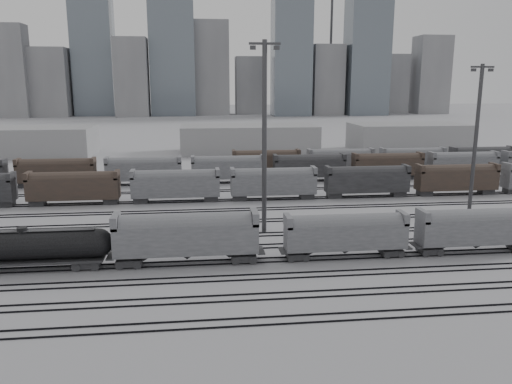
{
  "coord_description": "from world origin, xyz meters",
  "views": [
    {
      "loc": [
        -4.97,
        -53.05,
        19.91
      ],
      "look_at": [
        3.52,
        20.02,
        4.0
      ],
      "focal_mm": 35.0,
      "sensor_mm": 36.0,
      "label": 1
    }
  ],
  "objects": [
    {
      "name": "tracks",
      "position": [
        0.0,
        17.5,
        0.08
      ],
      "size": [
        220.0,
        71.5,
        0.16
      ],
      "color": "black",
      "rests_on": "ground"
    },
    {
      "name": "hopper_car_a",
      "position": [
        -6.53,
        1.0,
        3.55
      ],
      "size": [
        16.09,
        3.2,
        5.75
      ],
      "color": "black",
      "rests_on": "ground"
    },
    {
      "name": "hopper_car_c",
      "position": [
        28.1,
        1.0,
        3.25
      ],
      "size": [
        14.71,
        2.92,
        5.26
      ],
      "color": "black",
      "rests_on": "ground"
    },
    {
      "name": "ground",
      "position": [
        0.0,
        0.0,
        0.0
      ],
      "size": [
        900.0,
        900.0,
        0.0
      ],
      "primitive_type": "plane",
      "color": "silver",
      "rests_on": "ground"
    },
    {
      "name": "light_mast_c",
      "position": [
        3.78,
        12.6,
        13.54
      ],
      "size": [
        4.08,
        0.65,
        25.52
      ],
      "color": "#39393C",
      "rests_on": "ground"
    },
    {
      "name": "tank_car_b",
      "position": [
        -24.02,
        1.0,
        2.7
      ],
      "size": [
        18.87,
        3.15,
        4.66
      ],
      "color": "black",
      "rests_on": "ground"
    },
    {
      "name": "bg_string_mid",
      "position": [
        18.0,
        48.0,
        2.8
      ],
      "size": [
        151.0,
        3.0,
        5.6
      ],
      "color": "black",
      "rests_on": "ground"
    },
    {
      "name": "warehouse_right",
      "position": [
        60.0,
        95.0,
        4.0
      ],
      "size": [
        35.0,
        18.0,
        8.0
      ],
      "primitive_type": "cube",
      "color": "gray",
      "rests_on": "ground"
    },
    {
      "name": "light_mast_d",
      "position": [
        37.72,
        19.56,
        12.17
      ],
      "size": [
        3.67,
        0.59,
        22.93
      ],
      "color": "#39393C",
      "rests_on": "ground"
    },
    {
      "name": "warehouse_mid",
      "position": [
        10.0,
        95.0,
        4.0
      ],
      "size": [
        40.0,
        18.0,
        8.0
      ],
      "primitive_type": "cube",
      "color": "gray",
      "rests_on": "ground"
    },
    {
      "name": "hopper_car_b",
      "position": [
        11.8,
        1.0,
        3.16
      ],
      "size": [
        14.28,
        2.84,
        5.11
      ],
      "color": "black",
      "rests_on": "ground"
    },
    {
      "name": "bg_string_near",
      "position": [
        8.0,
        32.0,
        2.8
      ],
      "size": [
        151.0,
        3.0,
        5.6
      ],
      "color": "gray",
      "rests_on": "ground"
    },
    {
      "name": "crane_right",
      "position": [
        91.26,
        305.0,
        57.39
      ],
      "size": [
        42.0,
        1.8,
        100.0
      ],
      "color": "#39393C",
      "rests_on": "ground"
    },
    {
      "name": "warehouse_left",
      "position": [
        -60.0,
        95.0,
        4.0
      ],
      "size": [
        50.0,
        18.0,
        8.0
      ],
      "primitive_type": "cube",
      "color": "gray",
      "rests_on": "ground"
    },
    {
      "name": "bg_string_far",
      "position": [
        35.5,
        56.0,
        2.8
      ],
      "size": [
        66.0,
        3.0,
        5.6
      ],
      "color": "#43332A",
      "rests_on": "ground"
    },
    {
      "name": "crane_left",
      "position": [
        -28.74,
        305.0,
        57.39
      ],
      "size": [
        42.0,
        1.8,
        100.0
      ],
      "color": "#39393C",
      "rests_on": "ground"
    },
    {
      "name": "skyline",
      "position": [
        10.84,
        280.0,
        34.73
      ],
      "size": [
        316.0,
        22.4,
        95.0
      ],
      "color": "gray",
      "rests_on": "ground"
    }
  ]
}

